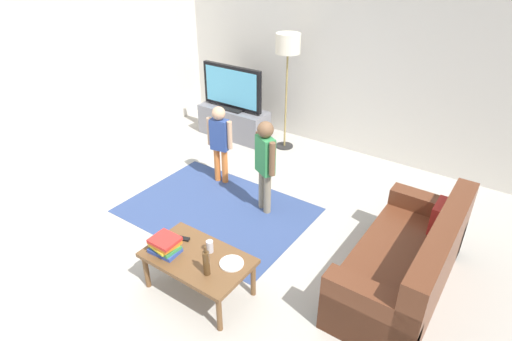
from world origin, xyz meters
name	(u,v)px	position (x,y,z in m)	size (l,w,h in m)	color
ground	(225,243)	(0.00, 0.00, 0.00)	(7.80, 7.80, 0.00)	#B2ADA3
wall_back	(350,63)	(0.00, 3.00, 1.35)	(6.00, 0.12, 2.70)	silver
wall_left	(43,78)	(-3.00, 0.00, 1.35)	(0.12, 6.00, 2.70)	silver
area_rug	(217,210)	(-0.48, 0.44, 0.00)	(2.20, 1.60, 0.01)	#33477A
tv_stand	(234,123)	(-1.64, 2.30, 0.24)	(1.20, 0.44, 0.50)	slate
tv	(232,88)	(-1.64, 2.28, 0.85)	(1.10, 0.28, 0.71)	black
couch	(410,266)	(1.86, 0.46, 0.29)	(0.80, 1.80, 0.86)	brown
floor_lamp	(288,50)	(-0.74, 2.45, 1.54)	(0.36, 0.36, 1.78)	#262626
child_near_tv	(220,138)	(-0.88, 1.03, 0.66)	(0.36, 0.18, 1.09)	orange
child_center	(265,159)	(-0.01, 0.79, 0.71)	(0.36, 0.24, 1.18)	gray
coffee_table	(198,260)	(0.25, -0.69, 0.37)	(1.00, 0.60, 0.42)	brown
book_stack	(165,245)	(-0.04, -0.81, 0.50)	(0.29, 0.24, 0.17)	#334CA5
bottle	(206,263)	(0.47, -0.81, 0.55)	(0.06, 0.06, 0.30)	#4C3319
tv_remote	(181,238)	(-0.05, -0.59, 0.43)	(0.17, 0.05, 0.02)	black
soda_can	(210,246)	(0.30, -0.57, 0.48)	(0.07, 0.07, 0.12)	silver
plate	(232,263)	(0.57, -0.59, 0.43)	(0.22, 0.22, 0.02)	white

